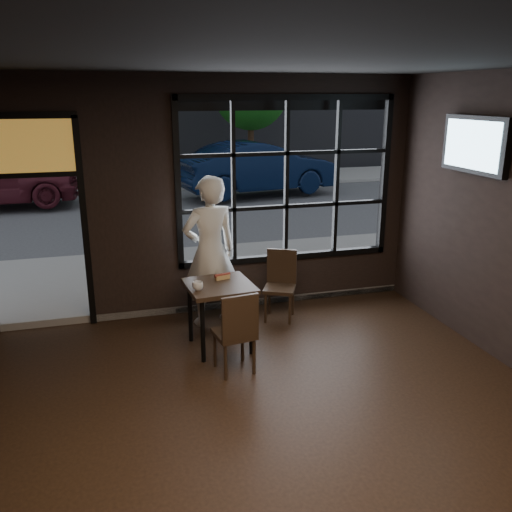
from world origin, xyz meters
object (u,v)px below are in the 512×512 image
object	(u,v)px
chair_near	(234,331)
man	(210,252)
cafe_table	(220,316)
navy_car	(258,168)

from	to	relation	value
chair_near	man	size ratio (longest dim) A/B	0.48
cafe_table	navy_car	bearing A→B (deg)	66.54
chair_near	cafe_table	bearing A→B (deg)	-95.29
cafe_table	man	size ratio (longest dim) A/B	0.41
navy_car	man	bearing A→B (deg)	151.06
cafe_table	navy_car	xyz separation A→B (m)	(3.18, 9.50, 0.45)
man	navy_car	bearing A→B (deg)	-120.41
cafe_table	navy_car	size ratio (longest dim) A/B	0.18
chair_near	man	world-z (taller)	man
man	navy_car	distance (m)	9.29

